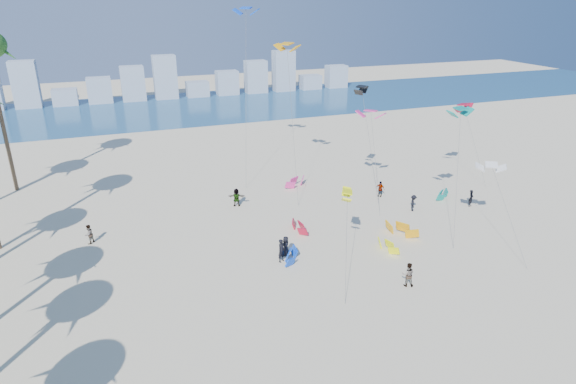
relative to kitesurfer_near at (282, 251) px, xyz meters
name	(u,v)px	position (x,y,z in m)	size (l,w,h in m)	color
ground	(338,381)	(-1.40, -13.08, -0.94)	(220.00, 220.00, 0.00)	beige
ocean	(166,109)	(-1.40, 58.92, -0.94)	(220.00, 220.00, 0.00)	navy
kitesurfer_near	(282,251)	(0.00, 0.00, 0.00)	(0.69, 0.45, 1.89)	black
kitesurfer_mid	(408,275)	(7.26, -6.30, -0.04)	(0.88, 0.69, 1.81)	gray
kitesurfers_far	(293,208)	(3.80, 7.50, -0.10)	(35.86, 11.88, 1.80)	black
grounded_kites	(351,218)	(8.34, 4.54, -0.51)	(21.30, 18.68, 1.00)	blue
flying_kites	(373,91)	(12.43, 9.14, 9.97)	(24.45, 30.30, 18.54)	#F9FF0D
distant_skyline	(152,84)	(-2.59, 68.92, 2.14)	(85.00, 3.00, 8.40)	#9EADBF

